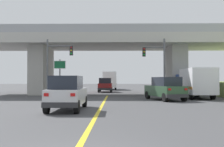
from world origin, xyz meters
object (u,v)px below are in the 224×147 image
at_px(traffic_signal_nearside, 157,61).
at_px(box_truck, 195,82).
at_px(suv_lead, 67,93).
at_px(semi_truck_distant, 110,80).
at_px(highway_sign, 60,70).
at_px(suv_crossing, 165,89).
at_px(traffic_signal_farside, 56,61).
at_px(sedan_oncoming, 105,85).

bearing_deg(traffic_signal_nearside, box_truck, -23.78).
height_order(suv_lead, semi_truck_distant, semi_truck_distant).
bearing_deg(highway_sign, suv_lead, -76.86).
relative_size(suv_crossing, traffic_signal_farside, 0.87).
distance_m(suv_crossing, traffic_signal_farside, 11.31).
distance_m(sedan_oncoming, traffic_signal_farside, 13.30).
bearing_deg(suv_lead, highway_sign, 103.14).
relative_size(traffic_signal_nearside, semi_truck_distant, 0.82).
distance_m(traffic_signal_nearside, highway_sign, 11.33).
relative_size(suv_lead, highway_sign, 1.14).
bearing_deg(suv_lead, semi_truck_distant, 87.02).
bearing_deg(traffic_signal_farside, traffic_signal_nearside, 4.86).
distance_m(traffic_signal_farside, highway_sign, 4.26).
bearing_deg(semi_truck_distant, sedan_oncoming, -92.62).
distance_m(box_truck, traffic_signal_nearside, 4.35).
distance_m(sedan_oncoming, highway_sign, 9.65).
distance_m(suv_lead, traffic_signal_nearside, 14.58).
xyz_separation_m(suv_lead, traffic_signal_farside, (-3.23, 11.52, 2.69)).
height_order(box_truck, traffic_signal_farside, traffic_signal_farside).
relative_size(suv_lead, sedan_oncoming, 1.04).
bearing_deg(traffic_signal_nearside, suv_lead, -119.98).
bearing_deg(suv_crossing, suv_lead, -147.86).
xyz_separation_m(traffic_signal_nearside, traffic_signal_farside, (-10.39, -0.88, 0.00)).
distance_m(sedan_oncoming, semi_truck_distant, 9.78).
bearing_deg(traffic_signal_farside, highway_sign, 95.86).
xyz_separation_m(suv_crossing, box_truck, (3.43, 2.88, 0.51)).
distance_m(suv_crossing, semi_truck_distant, 26.06).
relative_size(sedan_oncoming, traffic_signal_farside, 0.77).
xyz_separation_m(highway_sign, semi_truck_distant, (5.40, 17.79, -1.32)).
xyz_separation_m(box_truck, sedan_oncoming, (-9.31, 12.85, -0.51)).
distance_m(suv_crossing, box_truck, 4.51).
height_order(traffic_signal_farside, highway_sign, traffic_signal_farside).
distance_m(suv_lead, traffic_signal_farside, 12.27).
height_order(box_truck, highway_sign, highway_sign).
bearing_deg(suv_crossing, semi_truck_distant, 86.01).
relative_size(suv_lead, traffic_signal_nearside, 0.78).
bearing_deg(traffic_signal_nearside, semi_truck_distant, 104.41).
height_order(box_truck, traffic_signal_nearside, traffic_signal_nearside).
xyz_separation_m(sedan_oncoming, highway_sign, (-4.96, -8.05, 1.95)).
distance_m(sedan_oncoming, traffic_signal_nearside, 13.04).
bearing_deg(suv_lead, sedan_oncoming, 86.88).
xyz_separation_m(box_truck, traffic_signal_nearside, (-3.44, 1.52, 2.18)).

